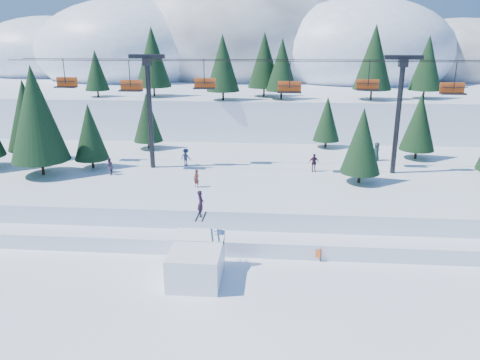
# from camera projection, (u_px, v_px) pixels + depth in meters

# --- Properties ---
(ground) EXTENTS (160.00, 160.00, 0.00)m
(ground) POSITION_uv_depth(u_px,v_px,m) (228.00, 297.00, 26.78)
(ground) COLOR white
(ground) RESTS_ON ground
(mid_shelf) EXTENTS (70.00, 22.00, 2.50)m
(mid_shelf) POSITION_uv_depth(u_px,v_px,m) (248.00, 182.00, 43.54)
(mid_shelf) COLOR white
(mid_shelf) RESTS_ON ground
(berm) EXTENTS (70.00, 6.00, 1.10)m
(berm) POSITION_uv_depth(u_px,v_px,m) (239.00, 232.00, 34.23)
(berm) COLOR white
(berm) RESTS_ON ground
(mountain_ridge) EXTENTS (119.00, 60.74, 26.46)m
(mountain_ridge) POSITION_uv_depth(u_px,v_px,m) (242.00, 60.00, 94.12)
(mountain_ridge) COLOR white
(mountain_ridge) RESTS_ON ground
(jump_kicker) EXTENTS (3.08, 4.33, 5.26)m
(jump_kicker) POSITION_uv_depth(u_px,v_px,m) (196.00, 262.00, 28.47)
(jump_kicker) COLOR white
(jump_kicker) RESTS_ON ground
(chairlift) EXTENTS (46.00, 3.21, 10.28)m
(chairlift) POSITION_uv_depth(u_px,v_px,m) (265.00, 95.00, 41.08)
(chairlift) COLOR black
(chairlift) RESTS_ON mid_shelf
(conifer_stand) EXTENTS (63.31, 16.76, 9.57)m
(conifer_stand) POSITION_uv_depth(u_px,v_px,m) (270.00, 120.00, 41.91)
(conifer_stand) COLOR black
(conifer_stand) RESTS_ON mid_shelf
(distant_skiers) EXTENTS (25.34, 10.70, 1.84)m
(distant_skiers) POSITION_uv_depth(u_px,v_px,m) (250.00, 160.00, 43.34)
(distant_skiers) COLOR #1B312D
(distant_skiers) RESTS_ON mid_shelf
(banner_near) EXTENTS (2.68, 1.04, 0.90)m
(banner_near) POSITION_uv_depth(u_px,v_px,m) (300.00, 250.00, 31.40)
(banner_near) COLOR black
(banner_near) RESTS_ON ground
(banner_far) EXTENTS (2.83, 0.44, 0.90)m
(banner_far) POSITION_uv_depth(u_px,v_px,m) (390.00, 249.00, 31.62)
(banner_far) COLOR black
(banner_far) RESTS_ON ground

